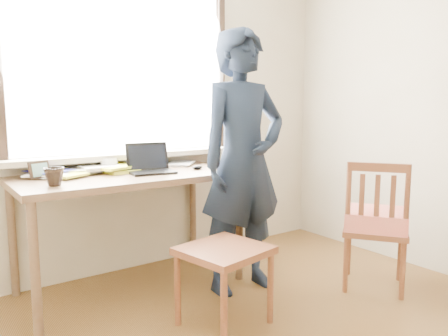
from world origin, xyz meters
TOP-DOWN VIEW (x-y plane):
  - room_shell at (-0.02, 0.20)m, footprint 3.52×4.02m
  - desk at (-0.34, 1.63)m, footprint 1.55×0.78m
  - laptop at (-0.19, 1.59)m, footprint 0.34×0.29m
  - mug_white at (-0.41, 1.82)m, footprint 0.17×0.17m
  - mug_dark at (-0.89, 1.45)m, footprint 0.15×0.15m
  - mouse at (0.16, 1.53)m, footprint 0.08×0.06m
  - desk_clutter at (-0.59, 1.81)m, footprint 0.84×0.49m
  - book_a at (-0.66, 1.88)m, footprint 0.22×0.28m
  - book_b at (0.11, 1.90)m, footprint 0.33×0.34m
  - picture_frame at (-0.91, 1.73)m, footprint 0.14×0.06m
  - work_chair at (-0.11, 0.80)m, footprint 0.54×0.53m
  - side_chair at (1.08, 0.61)m, footprint 0.58×0.59m
  - person at (0.31, 1.17)m, footprint 0.69×0.47m

SIDE VIEW (x-z plane):
  - work_chair at x=-0.11m, z-range 0.16..0.64m
  - side_chair at x=1.08m, z-range 0.02..0.95m
  - desk at x=-0.34m, z-range 0.33..1.16m
  - book_b at x=0.11m, z-range 0.83..0.85m
  - book_a at x=-0.66m, z-range 0.83..0.86m
  - mouse at x=0.16m, z-range 0.83..0.86m
  - desk_clutter at x=-0.59m, z-range 0.83..0.89m
  - mug_white at x=-0.41m, z-range 0.83..0.93m
  - laptop at x=-0.19m, z-range 0.78..0.99m
  - mug_dark at x=-0.89m, z-range 0.83..0.94m
  - picture_frame at x=-0.91m, z-range 0.83..0.94m
  - person at x=0.31m, z-range 0.00..1.83m
  - room_shell at x=-0.02m, z-range 0.33..2.94m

